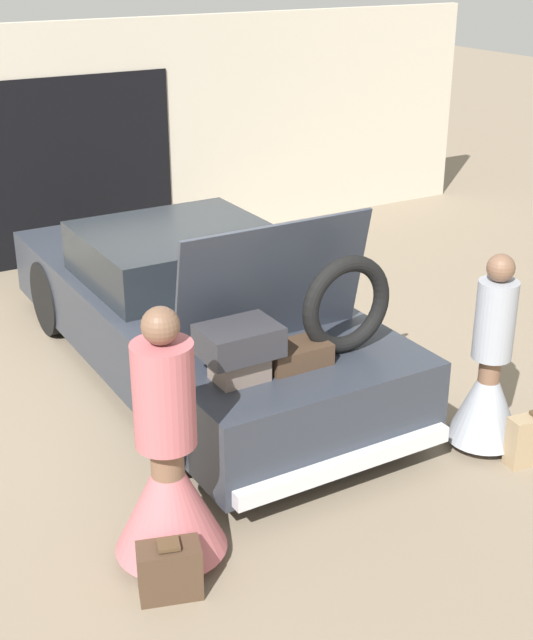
% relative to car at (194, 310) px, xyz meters
% --- Properties ---
extents(ground_plane, '(40.00, 40.00, 0.00)m').
position_rel_car_xyz_m(ground_plane, '(0.00, 0.01, -0.59)').
color(ground_plane, '#7F705B').
extents(garage_wall_back, '(12.00, 0.14, 2.80)m').
position_rel_car_xyz_m(garage_wall_back, '(0.00, 3.58, 0.80)').
color(garage_wall_back, beige).
rests_on(garage_wall_back, ground_plane).
extents(car, '(1.91, 4.81, 1.79)m').
position_rel_car_xyz_m(car, '(0.00, 0.00, 0.00)').
color(car, '#2D333D').
rests_on(car, ground_plane).
extents(person_left, '(0.72, 0.72, 1.74)m').
position_rel_car_xyz_m(person_left, '(-1.33, -2.36, 0.02)').
color(person_left, brown).
rests_on(person_left, ground_plane).
extents(person_right, '(0.57, 0.57, 1.58)m').
position_rel_car_xyz_m(person_right, '(1.33, -2.35, -0.03)').
color(person_right, brown).
rests_on(person_right, ground_plane).
extents(suitcase_beside_left_person, '(0.42, 0.32, 0.38)m').
position_rel_car_xyz_m(suitcase_beside_left_person, '(-1.49, -2.68, -0.42)').
color(suitcase_beside_left_person, '#473323').
rests_on(suitcase_beside_left_person, ground_plane).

